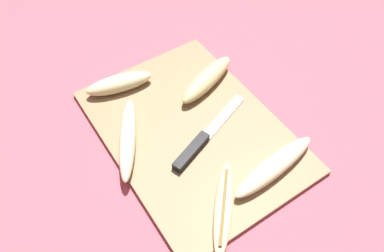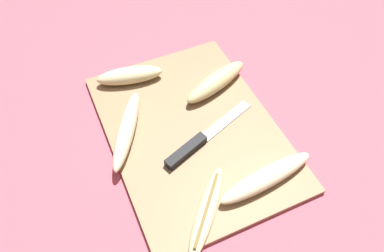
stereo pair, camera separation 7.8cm
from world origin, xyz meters
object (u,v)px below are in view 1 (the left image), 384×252
(banana_spotted_left, at_px, (207,79))
(banana_bright_far, at_px, (128,138))
(banana_mellow_near, at_px, (223,207))
(knife, at_px, (198,144))
(banana_pale_long, at_px, (275,166))
(banana_soft_right, at_px, (119,83))

(banana_spotted_left, distance_m, banana_bright_far, 0.23)
(banana_bright_far, bearing_deg, banana_mellow_near, 18.46)
(knife, xyz_separation_m, banana_mellow_near, (0.14, -0.04, 0.00))
(banana_bright_far, relative_size, banana_pale_long, 0.92)
(banana_soft_right, bearing_deg, banana_spotted_left, 60.12)
(banana_soft_right, xyz_separation_m, banana_bright_far, (0.15, -0.05, 0.00))
(banana_soft_right, relative_size, banana_pale_long, 0.75)
(banana_soft_right, distance_m, banana_bright_far, 0.16)
(banana_soft_right, relative_size, banana_mellow_near, 0.97)
(banana_pale_long, bearing_deg, knife, -145.30)
(banana_spotted_left, height_order, banana_pale_long, banana_spotted_left)
(knife, bearing_deg, banana_pale_long, 14.41)
(banana_spotted_left, bearing_deg, banana_bright_far, -78.26)
(banana_spotted_left, distance_m, banana_pale_long, 0.26)
(banana_bright_far, distance_m, banana_pale_long, 0.29)
(knife, height_order, banana_bright_far, banana_bright_far)
(banana_bright_far, bearing_deg, banana_spotted_left, 101.74)
(banana_pale_long, bearing_deg, banana_mellow_near, -85.03)
(knife, xyz_separation_m, banana_bright_far, (-0.08, -0.11, 0.01))
(banana_mellow_near, height_order, banana_bright_far, banana_bright_far)
(banana_spotted_left, xyz_separation_m, banana_pale_long, (0.26, -0.02, -0.00))
(banana_pale_long, bearing_deg, banana_bright_far, -136.12)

